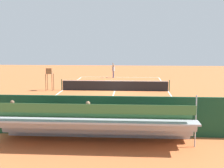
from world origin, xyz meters
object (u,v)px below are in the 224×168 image
object	(u,v)px
tennis_racket	(105,78)
tennis_ball_near	(122,81)
tennis_net	(115,85)
courtside_bench	(137,121)
tennis_player	(113,70)
tennis_ball_far	(105,80)
equipment_bag	(102,128)
bleacher_stand	(94,124)
umpire_chair	(49,77)

from	to	relation	value
tennis_racket	tennis_ball_near	distance (m)	3.78
tennis_net	courtside_bench	xyz separation A→B (m)	(-1.92, 13.27, 0.06)
tennis_player	tennis_racket	world-z (taller)	tennis_player
tennis_racket	tennis_ball_far	bearing A→B (deg)	96.95
courtside_bench	equipment_bag	size ratio (longest dim) A/B	2.00
tennis_net	tennis_player	world-z (taller)	tennis_player
tennis_racket	bleacher_stand	bearing A→B (deg)	94.15
tennis_player	tennis_ball_near	world-z (taller)	tennis_player
equipment_bag	tennis_player	size ratio (longest dim) A/B	0.47
umpire_chair	tennis_racket	bearing A→B (deg)	-112.34
tennis_player	bleacher_stand	bearing A→B (deg)	91.74
courtside_bench	tennis_ball_near	size ratio (longest dim) A/B	27.27
tennis_racket	tennis_ball_near	bearing A→B (deg)	127.92
tennis_ball_near	tennis_racket	bearing A→B (deg)	-52.08
equipment_bag	tennis_ball_far	world-z (taller)	equipment_bag
courtside_bench	tennis_racket	bearing A→B (deg)	-80.77
tennis_ball_far	tennis_ball_near	bearing A→B (deg)	155.49
equipment_bag	tennis_ball_far	distance (m)	21.64
tennis_net	tennis_player	bearing A→B (deg)	-85.49
tennis_net	bleacher_stand	bearing A→B (deg)	89.85
equipment_bag	tennis_racket	world-z (taller)	equipment_bag
courtside_bench	tennis_ball_near	distance (m)	20.55
tennis_ball_near	courtside_bench	bearing A→B (deg)	94.16
courtside_bench	equipment_bag	world-z (taller)	courtside_bench
tennis_ball_near	bleacher_stand	bearing A→B (deg)	88.80
tennis_net	tennis_racket	distance (m)	10.39
equipment_bag	tennis_racket	distance (m)	23.69
tennis_player	tennis_ball_near	size ratio (longest dim) A/B	29.18
umpire_chair	tennis_player	bearing A→B (deg)	-116.66
tennis_net	tennis_player	size ratio (longest dim) A/B	5.35
tennis_player	tennis_racket	distance (m)	1.48
umpire_chair	equipment_bag	xyz separation A→B (m)	(-6.30, 13.11, -1.13)
tennis_net	bleacher_stand	world-z (taller)	bleacher_stand
bleacher_stand	tennis_ball_near	bearing A→B (deg)	-91.20
tennis_racket	tennis_net	bearing A→B (deg)	100.50
tennis_racket	tennis_ball_far	xyz separation A→B (m)	(-0.25, 2.04, 0.02)
bleacher_stand	equipment_bag	size ratio (longest dim) A/B	10.07
courtside_bench	tennis_ball_far	xyz separation A→B (m)	(3.56, -21.44, -0.53)
bleacher_stand	courtside_bench	size ratio (longest dim) A/B	5.03
courtside_bench	tennis_ball_far	bearing A→B (deg)	-80.56
bleacher_stand	tennis_player	bearing A→B (deg)	-88.26
courtside_bench	tennis_ball_near	xyz separation A→B (m)	(1.49, -20.49, -0.53)
tennis_ball_near	tennis_ball_far	world-z (taller)	same
tennis_net	umpire_chair	size ratio (longest dim) A/B	4.81
umpire_chair	tennis_ball_far	distance (m)	9.69
umpire_chair	tennis_ball_far	xyz separation A→B (m)	(-4.56, -8.45, -1.28)
tennis_net	tennis_ball_far	distance (m)	8.34
umpire_chair	tennis_racket	xyz separation A→B (m)	(-4.31, -10.49, -1.30)
equipment_bag	tennis_ball_far	xyz separation A→B (m)	(1.74, -21.57, -0.15)
courtside_bench	umpire_chair	bearing A→B (deg)	-57.97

